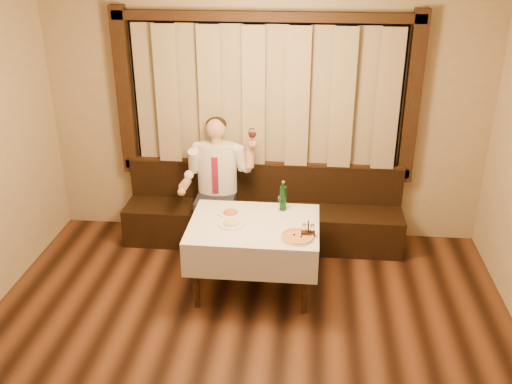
# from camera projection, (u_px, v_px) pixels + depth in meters

# --- Properties ---
(room) EXTENTS (5.01, 6.01, 2.81)m
(room) POSITION_uv_depth(u_px,v_px,m) (245.00, 183.00, 4.61)
(room) COLOR black
(room) RESTS_ON ground
(banquette) EXTENTS (3.20, 0.61, 0.94)m
(banquette) POSITION_uv_depth(u_px,v_px,m) (263.00, 217.00, 6.69)
(banquette) COLOR black
(banquette) RESTS_ON ground
(dining_table) EXTENTS (1.27, 0.97, 0.76)m
(dining_table) POSITION_uv_depth(u_px,v_px,m) (254.00, 233.00, 5.62)
(dining_table) COLOR black
(dining_table) RESTS_ON ground
(pizza) EXTENTS (0.33, 0.33, 0.03)m
(pizza) POSITION_uv_depth(u_px,v_px,m) (297.00, 237.00, 5.29)
(pizza) COLOR white
(pizza) RESTS_ON dining_table
(pasta_red) EXTENTS (0.24, 0.24, 0.08)m
(pasta_red) POSITION_uv_depth(u_px,v_px,m) (230.00, 211.00, 5.74)
(pasta_red) COLOR white
(pasta_red) RESTS_ON dining_table
(pasta_cream) EXTENTS (0.26, 0.26, 0.09)m
(pasta_cream) POSITION_uv_depth(u_px,v_px,m) (231.00, 221.00, 5.53)
(pasta_cream) COLOR white
(pasta_cream) RESTS_ON dining_table
(green_bottle) EXTENTS (0.07, 0.07, 0.32)m
(green_bottle) POSITION_uv_depth(u_px,v_px,m) (283.00, 198.00, 5.79)
(green_bottle) COLOR #11521D
(green_bottle) RESTS_ON dining_table
(table_wine_glass) EXTENTS (0.06, 0.06, 0.17)m
(table_wine_glass) POSITION_uv_depth(u_px,v_px,m) (281.00, 199.00, 5.78)
(table_wine_glass) COLOR white
(table_wine_glass) RESTS_ON dining_table
(cruet_caddy) EXTENTS (0.13, 0.07, 0.14)m
(cruet_caddy) POSITION_uv_depth(u_px,v_px,m) (308.00, 231.00, 5.32)
(cruet_caddy) COLOR black
(cruet_caddy) RESTS_ON dining_table
(seated_man) EXTENTS (0.85, 0.63, 1.50)m
(seated_man) POSITION_uv_depth(u_px,v_px,m) (217.00, 175.00, 6.42)
(seated_man) COLOR black
(seated_man) RESTS_ON ground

